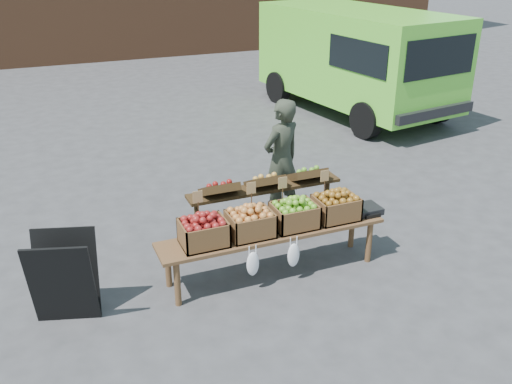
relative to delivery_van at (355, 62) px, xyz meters
name	(u,v)px	position (x,y,z in m)	size (l,w,h in m)	color
ground	(297,245)	(-3.88, -5.07, -1.13)	(80.00, 80.00, 0.00)	#3F3F41
delivery_van	(355,62)	(0.00, 0.00, 0.00)	(2.30, 5.03, 2.25)	#63D935
vendor	(281,160)	(-3.74, -4.24, -0.26)	(0.63, 0.41, 1.72)	#2D3327
chalkboard_sign	(64,278)	(-6.78, -5.56, -0.64)	(0.65, 0.36, 0.98)	black
back_table	(265,206)	(-4.25, -4.84, -0.61)	(2.10, 0.44, 1.04)	#322210
display_bench	(272,252)	(-4.46, -5.56, -0.84)	(2.70, 0.56, 0.57)	brown
crate_golden_apples	(204,233)	(-5.29, -5.56, -0.42)	(0.50, 0.40, 0.28)	maroon
crate_russet_pears	(250,224)	(-4.74, -5.56, -0.42)	(0.50, 0.40, 0.28)	gold
crate_red_apples	(294,216)	(-4.19, -5.56, -0.42)	(0.50, 0.40, 0.28)	#4E822B
crate_green_apples	(336,208)	(-3.64, -5.56, -0.42)	(0.50, 0.40, 0.28)	olive
weighing_scale	(366,209)	(-3.21, -5.56, -0.52)	(0.34, 0.30, 0.08)	black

